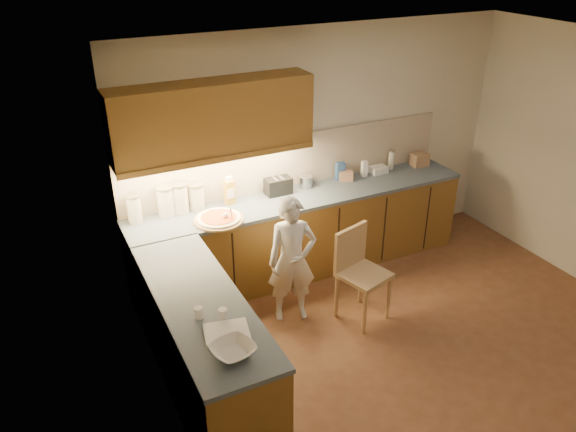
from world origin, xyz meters
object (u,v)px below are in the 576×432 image
(wooden_chair, at_px, (359,268))
(toaster, at_px, (278,186))
(pizza_on_board, at_px, (219,219))
(child, at_px, (292,260))
(oil_jug, at_px, (229,191))

(wooden_chair, height_order, toaster, toaster)
(pizza_on_board, height_order, wooden_chair, pizza_on_board)
(child, distance_m, toaster, 0.98)
(wooden_chair, bearing_deg, oil_jug, 111.15)
(child, height_order, wooden_chair, child)
(pizza_on_board, distance_m, wooden_chair, 1.42)
(wooden_chair, bearing_deg, child, 139.57)
(toaster, bearing_deg, pizza_on_board, -158.60)
(toaster, bearing_deg, child, -107.42)
(oil_jug, bearing_deg, pizza_on_board, -127.11)
(child, bearing_deg, oil_jug, 122.96)
(oil_jug, bearing_deg, child, -72.19)
(pizza_on_board, xyz_separation_m, toaster, (0.78, 0.31, 0.07))
(pizza_on_board, xyz_separation_m, wooden_chair, (1.10, -0.82, -0.40))
(wooden_chair, height_order, oil_jug, oil_jug)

